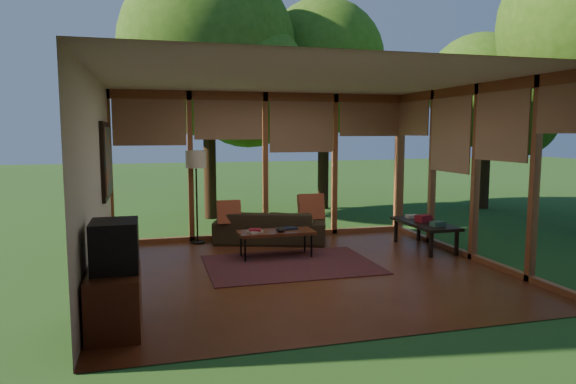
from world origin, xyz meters
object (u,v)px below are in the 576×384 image
object	(u,v)px
television	(115,246)
coffee_table	(276,233)
sofa	(270,227)
side_console	(425,225)
floor_lamp	(196,165)
media_cabinet	(115,299)

from	to	relation	value
television	coffee_table	size ratio (longest dim) A/B	0.46
television	coffee_table	bearing A→B (deg)	47.26
sofa	coffee_table	distance (m)	1.12
television	side_console	size ratio (longest dim) A/B	0.39
sofa	side_console	size ratio (longest dim) A/B	1.41
television	side_console	world-z (taller)	television
television	floor_lamp	xyz separation A→B (m)	(1.15, 3.84, 0.56)
television	floor_lamp	distance (m)	4.05
sofa	side_console	distance (m)	2.69
media_cabinet	sofa	bearing A→B (deg)	55.42
sofa	side_console	xyz separation A→B (m)	(2.43, -1.15, 0.12)
media_cabinet	coffee_table	distance (m)	3.34
floor_lamp	television	bearing A→B (deg)	-106.74
sofa	media_cabinet	xyz separation A→B (m)	(-2.44, -3.54, 0.01)
floor_lamp	side_console	bearing A→B (deg)	-21.35
television	floor_lamp	size ratio (longest dim) A/B	0.33
television	media_cabinet	bearing A→B (deg)	180.00
floor_lamp	sofa	bearing A→B (deg)	-13.08
media_cabinet	television	world-z (taller)	television
sofa	side_console	world-z (taller)	sofa
media_cabinet	floor_lamp	world-z (taller)	floor_lamp
side_console	sofa	bearing A→B (deg)	154.65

